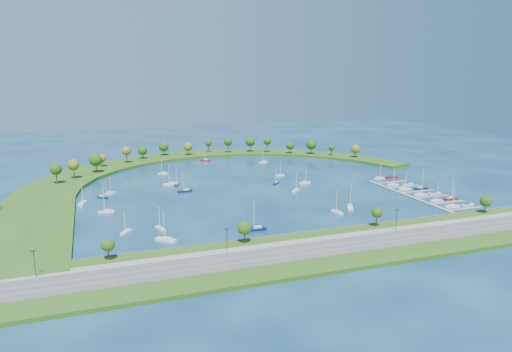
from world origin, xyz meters
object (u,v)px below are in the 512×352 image
object	(u,v)px
moored_boat_19	(160,228)
docked_boat_2	(436,200)
moored_boat_13	(103,197)
docked_boat_9	(408,184)
moored_boat_0	(276,183)
moored_boat_3	(296,190)
moored_boat_14	(256,228)
moored_boat_10	(171,184)
moored_boat_5	(83,203)
moored_boat_6	(185,190)
docked_boat_10	(379,178)
docked_boat_8	(393,184)
moored_boat_17	(205,160)
moored_boat_7	(106,211)
moored_boat_15	(177,184)
moored_boat_1	(263,161)
docked_boat_1	(468,205)
moored_boat_12	(166,239)
moored_boat_2	(305,182)
moored_boat_11	(126,231)
moored_boat_4	(337,212)
harbor_tower	(198,151)
moored_boat_8	(350,207)
dock_system	(419,195)
docked_boat_3	(451,198)
moored_boat_9	(280,175)
docked_boat_11	(392,177)
docked_boat_5	(434,193)
moored_boat_18	(110,193)
docked_boat_6	(404,188)
moored_boat_16	(163,173)
docked_boat_4	(420,194)
docked_boat_7	(421,188)

from	to	relation	value
moored_boat_19	docked_boat_2	xyz separation A→B (m)	(155.87, -3.49, -0.00)
moored_boat_13	docked_boat_9	bearing A→B (deg)	29.83
moored_boat_0	moored_boat_19	size ratio (longest dim) A/B	0.92
moored_boat_3	moored_boat_14	distance (m)	77.58
moored_boat_10	moored_boat_5	bearing A→B (deg)	18.04
moored_boat_6	docked_boat_10	xyz separation A→B (m)	(133.59, -9.66, -0.06)
moored_boat_3	docked_boat_8	size ratio (longest dim) A/B	1.00
moored_boat_10	moored_boat_17	xyz separation A→B (m)	(41.44, 74.86, -0.05)
moored_boat_7	moored_boat_15	size ratio (longest dim) A/B	0.98
moored_boat_1	moored_boat_17	distance (m)	48.50
moored_boat_15	docked_boat_1	world-z (taller)	moored_boat_15
moored_boat_12	moored_boat_2	bearing A→B (deg)	-99.55
moored_boat_11	docked_boat_8	size ratio (longest dim) A/B	0.92
moored_boat_4	moored_boat_13	size ratio (longest dim) A/B	1.18
moored_boat_0	docked_boat_10	distance (m)	73.35
moored_boat_17	harbor_tower	bearing A→B (deg)	-53.29
moored_boat_8	moored_boat_10	distance (m)	119.92
dock_system	moored_boat_19	distance (m)	156.07
moored_boat_5	docked_boat_3	world-z (taller)	moored_boat_5
moored_boat_9	docked_boat_11	distance (m)	77.85
moored_boat_12	docked_boat_9	world-z (taller)	moored_boat_12
docked_boat_5	moored_boat_18	bearing A→B (deg)	169.24
moored_boat_10	moored_boat_13	world-z (taller)	moored_boat_10
moored_boat_7	docked_boat_6	size ratio (longest dim) A/B	1.00
moored_boat_9	moored_boat_1	bearing A→B (deg)	68.88
moored_boat_0	docked_boat_1	distance (m)	116.28
moored_boat_14	moored_boat_16	distance (m)	140.92
docked_boat_4	docked_boat_5	bearing A→B (deg)	11.82
moored_boat_0	moored_boat_3	size ratio (longest dim) A/B	0.90
docked_boat_8	docked_boat_11	size ratio (longest dim) A/B	1.21
moored_boat_11	moored_boat_12	size ratio (longest dim) A/B	0.74
moored_boat_16	docked_boat_6	bearing A→B (deg)	162.91
moored_boat_17	docked_boat_8	distance (m)	156.74
moored_boat_6	moored_boat_10	distance (m)	21.94
harbor_tower	docked_boat_10	world-z (taller)	docked_boat_10
docked_boat_7	harbor_tower	bearing A→B (deg)	130.51
moored_boat_4	docked_boat_10	world-z (taller)	moored_boat_4
docked_boat_1	docked_boat_6	xyz separation A→B (m)	(-10.46, 42.00, 0.31)
moored_boat_3	moored_boat_18	distance (m)	113.51
docked_boat_6	docked_boat_8	bearing A→B (deg)	96.81
moored_boat_5	moored_boat_19	size ratio (longest dim) A/B	1.25
moored_boat_11	docked_boat_5	xyz separation A→B (m)	(181.88, 10.01, -0.26)
harbor_tower	moored_boat_9	bearing A→B (deg)	-69.85
dock_system	moored_boat_15	world-z (taller)	moored_boat_15
moored_boat_0	moored_boat_13	bearing A→B (deg)	-46.00
moored_boat_11	docked_boat_9	world-z (taller)	moored_boat_11
moored_boat_3	docked_boat_8	bearing A→B (deg)	-50.18
moored_boat_14	docked_boat_2	xyz separation A→B (m)	(113.95, 12.67, -0.11)
moored_boat_0	docked_boat_7	world-z (taller)	docked_boat_7
moored_boat_7	moored_boat_11	distance (m)	37.04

